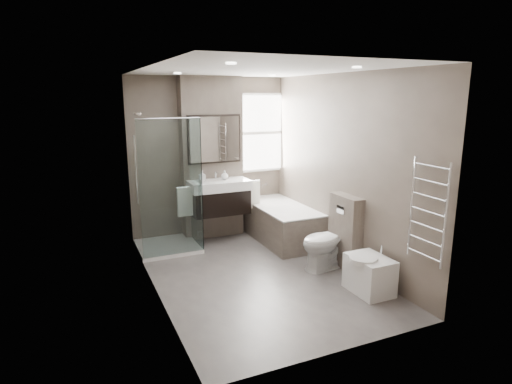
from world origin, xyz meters
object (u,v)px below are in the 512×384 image
bathtub (281,221)px  toilet (328,241)px  vanity (219,197)px  bidet (369,274)px

bathtub → toilet: 1.30m
vanity → bathtub: 1.07m
vanity → bidet: bearing=-67.5°
vanity → toilet: 1.92m
toilet → bidet: 0.84m
bathtub → bidet: (0.09, -2.12, -0.08)m
vanity → toilet: vanity is taller
bathtub → toilet: (0.05, -1.30, 0.07)m
toilet → bidet: (0.04, -0.82, -0.16)m
bathtub → vanity: bearing=160.6°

